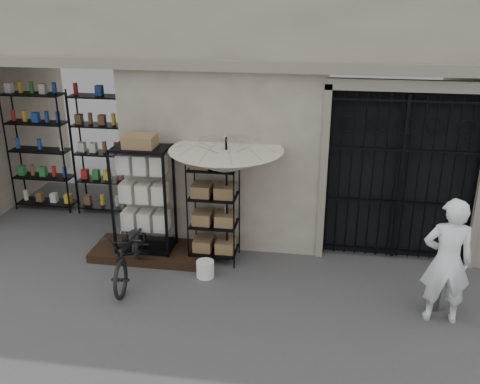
% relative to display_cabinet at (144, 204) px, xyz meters
% --- Properties ---
extents(ground, '(80.00, 80.00, 0.00)m').
position_rel_display_cabinet_xyz_m(ground, '(2.46, -1.54, -0.97)').
color(ground, '#252528').
rests_on(ground, ground).
extents(shop_recess, '(3.00, 1.70, 3.00)m').
position_rel_display_cabinet_xyz_m(shop_recess, '(-2.04, 1.26, 0.53)').
color(shop_recess, black).
rests_on(shop_recess, ground).
extents(shop_shelving, '(2.70, 0.50, 2.50)m').
position_rel_display_cabinet_xyz_m(shop_shelving, '(-2.09, 1.76, 0.28)').
color(shop_shelving, black).
rests_on(shop_shelving, ground).
extents(iron_gate, '(2.50, 0.21, 3.00)m').
position_rel_display_cabinet_xyz_m(iron_gate, '(4.21, 0.74, 0.53)').
color(iron_gate, black).
rests_on(iron_gate, ground).
extents(step_platform, '(2.00, 0.90, 0.15)m').
position_rel_display_cabinet_xyz_m(step_platform, '(0.06, 0.01, -0.89)').
color(step_platform, black).
rests_on(step_platform, ground).
extents(display_cabinet, '(0.97, 0.66, 1.98)m').
position_rel_display_cabinet_xyz_m(display_cabinet, '(0.00, 0.00, 0.00)').
color(display_cabinet, black).
rests_on(display_cabinet, step_platform).
extents(wire_rack, '(0.78, 0.56, 1.77)m').
position_rel_display_cabinet_xyz_m(wire_rack, '(1.19, 0.07, -0.10)').
color(wire_rack, black).
rests_on(wire_rack, ground).
extents(market_umbrella, '(2.10, 2.12, 2.63)m').
position_rel_display_cabinet_xyz_m(market_umbrella, '(1.41, 0.06, 0.92)').
color(market_umbrella, black).
rests_on(market_umbrella, ground).
extents(white_bucket, '(0.30, 0.30, 0.28)m').
position_rel_display_cabinet_xyz_m(white_bucket, '(1.16, -0.55, -0.83)').
color(white_bucket, white).
rests_on(white_bucket, ground).
extents(bicycle, '(0.70, 0.98, 1.78)m').
position_rel_display_cabinet_xyz_m(bicycle, '(0.01, -0.77, -0.97)').
color(bicycle, black).
rests_on(bicycle, ground).
extents(steel_bollard, '(0.16, 0.16, 0.78)m').
position_rel_display_cabinet_xyz_m(steel_bollard, '(4.66, -0.94, -0.58)').
color(steel_bollard, '#595A5B').
rests_on(steel_bollard, ground).
extents(shopkeeper, '(0.69, 1.85, 0.44)m').
position_rel_display_cabinet_xyz_m(shopkeeper, '(4.68, -1.18, -0.97)').
color(shopkeeper, white).
rests_on(shopkeeper, ground).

